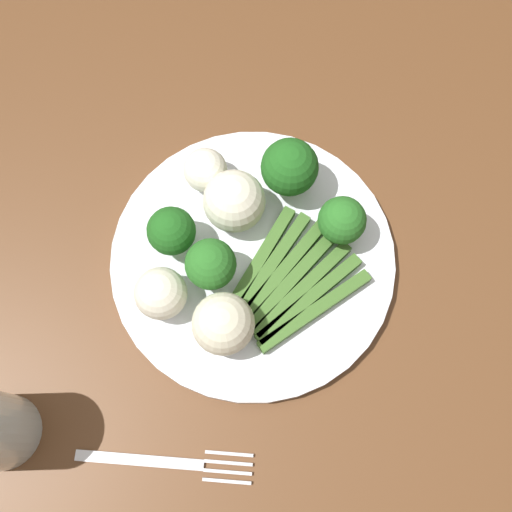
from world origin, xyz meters
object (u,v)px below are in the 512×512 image
at_px(broccoli_back_right, 214,265).
at_px(cauliflower_outer_edge, 164,294).
at_px(asparagus_bundle, 293,284).
at_px(plate, 256,260).
at_px(broccoli_front, 345,222).
at_px(broccoli_front_left, 175,232).
at_px(broccoli_back, 293,169).
at_px(cauliflower_near_center, 209,171).
at_px(cauliflower_near_fork, 227,325).
at_px(dining_table, 288,350).
at_px(fork, 171,464).
at_px(cauliflower_edge, 238,202).

bearing_deg(broccoli_back_right, cauliflower_outer_edge, -44.52).
bearing_deg(asparagus_bundle, plate, 93.11).
height_order(plate, broccoli_front, broccoli_front).
height_order(plate, broccoli_front_left, broccoli_front_left).
bearing_deg(asparagus_bundle, broccoli_back, 41.82).
xyz_separation_m(plate, cauliflower_near_center, (-0.07, -0.07, 0.03)).
bearing_deg(cauliflower_outer_edge, asparagus_bundle, 114.20).
bearing_deg(cauliflower_near_center, cauliflower_near_fork, 24.45).
bearing_deg(broccoli_front, broccoli_back, -120.03).
bearing_deg(plate, cauliflower_outer_edge, -45.62).
bearing_deg(cauliflower_outer_edge, cauliflower_near_fork, 80.17).
xyz_separation_m(broccoli_front_left, broccoli_front, (-0.06, 0.16, -0.00)).
relative_size(dining_table, asparagus_bundle, 8.29).
xyz_separation_m(broccoli_back_right, fork, (0.18, 0.01, -0.05)).
distance_m(cauliflower_near_center, cauliflower_edge, 0.05).
height_order(broccoli_back, cauliflower_near_center, broccoli_back).
height_order(plate, asparagus_bundle, asparagus_bundle).
height_order(dining_table, cauliflower_edge, cauliflower_edge).
height_order(broccoli_back, cauliflower_edge, broccoli_back).
bearing_deg(plate, dining_table, 43.20).
distance_m(asparagus_bundle, broccoli_front_left, 0.13).
bearing_deg(broccoli_back, asparagus_bundle, 16.81).
relative_size(plate, cauliflower_outer_edge, 5.70).
distance_m(asparagus_bundle, cauliflower_edge, 0.10).
bearing_deg(broccoli_back_right, cauliflower_near_center, -158.35).
relative_size(asparagus_bundle, broccoli_front_left, 2.57).
bearing_deg(fork, cauliflower_edge, 80.36).
distance_m(broccoli_back_right, broccoli_front, 0.13).
bearing_deg(cauliflower_edge, asparagus_bundle, 52.45).
height_order(dining_table, plate, plate).
bearing_deg(asparagus_bundle, broccoli_back_right, 124.46).
xyz_separation_m(dining_table, asparagus_bundle, (-0.04, -0.01, 0.12)).
bearing_deg(broccoli_back, cauliflower_near_center, -77.56).
bearing_deg(plate, asparagus_bundle, 68.11).
xyz_separation_m(asparagus_bundle, broccoli_back_right, (0.01, -0.08, 0.03)).
height_order(asparagus_bundle, broccoli_front_left, broccoli_front_left).
distance_m(cauliflower_near_fork, cauliflower_edge, 0.12).
bearing_deg(cauliflower_edge, dining_table, 41.23).
bearing_deg(cauliflower_outer_edge, broccoli_back_right, 135.48).
bearing_deg(broccoli_back, broccoli_back_right, -20.84).
height_order(dining_table, broccoli_front, broccoli_front).
distance_m(asparagus_bundle, broccoli_back, 0.11).
distance_m(cauliflower_edge, fork, 0.26).
bearing_deg(fork, cauliflower_outer_edge, 97.29).
bearing_deg(asparagus_bundle, cauliflower_near_fork, 167.79).
relative_size(broccoli_back_right, cauliflower_edge, 0.97).
xyz_separation_m(cauliflower_near_center, cauliflower_near_fork, (0.15, 0.07, 0.01)).
xyz_separation_m(broccoli_back, cauliflower_near_fork, (0.17, -0.02, -0.01)).
height_order(broccoli_front_left, fork, broccoli_front_left).
xyz_separation_m(broccoli_front_left, cauliflower_edge, (-0.05, 0.05, -0.00)).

